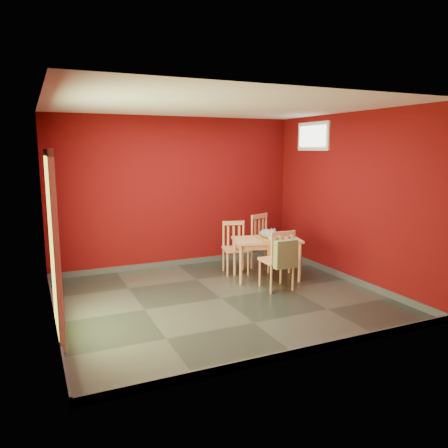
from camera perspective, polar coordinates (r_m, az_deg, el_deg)
name	(u,v)px	position (r m, az deg, el deg)	size (l,w,h in m)	color
ground	(221,298)	(6.40, -0.39, -9.65)	(4.50, 4.50, 0.00)	#2D342D
room_shell	(221,295)	(6.38, -0.39, -9.23)	(4.50, 4.50, 4.50)	#60090B
doorway	(53,240)	(5.22, -21.48, -1.98)	(0.06, 1.01, 2.13)	#B7D838
window	(313,136)	(8.02, 11.54, 11.16)	(0.05, 0.90, 0.50)	white
outlet_plate	(254,242)	(8.72, 3.94, -2.36)	(0.08, 0.01, 0.12)	silver
dining_table	(267,244)	(7.21, 5.60, -2.58)	(1.20, 0.89, 0.67)	tan
table_runner	(270,243)	(7.12, 6.03, -2.47)	(0.45, 0.70, 0.32)	#B3712E
chair_far_left	(235,247)	(7.57, 1.47, -3.00)	(0.50, 0.50, 0.89)	tan
chair_far_right	(265,241)	(7.87, 5.42, -2.23)	(0.59, 0.59, 0.97)	tan
chair_near	(278,259)	(6.70, 7.06, -4.56)	(0.45, 0.45, 0.93)	tan
tote_bag	(286,254)	(6.49, 8.06, -3.90)	(0.35, 0.20, 0.49)	#798A58
cat	(268,232)	(7.24, 5.71, -1.03)	(0.22, 0.41, 0.21)	slate
picture_frame	(294,251)	(8.59, 9.10, -3.46)	(0.16, 0.38, 0.36)	brown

